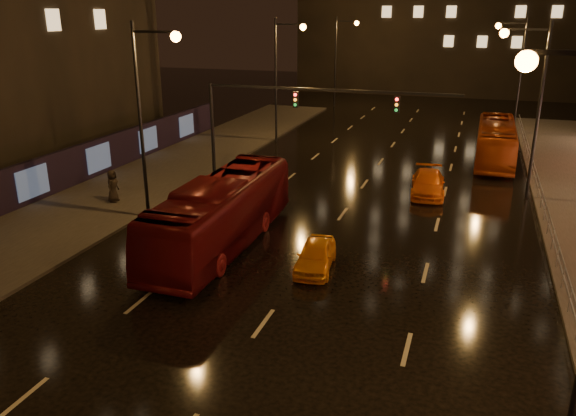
{
  "coord_description": "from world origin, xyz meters",
  "views": [
    {
      "loc": [
        6.37,
        -12.12,
        10.32
      ],
      "look_at": [
        -0.84,
        9.19,
        2.5
      ],
      "focal_mm": 35.0,
      "sensor_mm": 36.0,
      "label": 1
    }
  ],
  "objects_px": {
    "bus_red": "(222,212)",
    "pedestrian_c": "(113,186)",
    "bus_curb": "(496,142)",
    "taxi_near": "(316,255)",
    "taxi_far": "(428,183)"
  },
  "relations": [
    {
      "from": "pedestrian_c",
      "to": "taxi_far",
      "type": "bearing_deg",
      "value": -72.07
    },
    {
      "from": "taxi_near",
      "to": "pedestrian_c",
      "type": "relative_size",
      "value": 1.96
    },
    {
      "from": "bus_red",
      "to": "taxi_far",
      "type": "xyz_separation_m",
      "value": [
        8.33,
        11.14,
        -0.95
      ]
    },
    {
      "from": "bus_red",
      "to": "taxi_near",
      "type": "bearing_deg",
      "value": -13.64
    },
    {
      "from": "pedestrian_c",
      "to": "bus_curb",
      "type": "bearing_deg",
      "value": -56.74
    },
    {
      "from": "bus_curb",
      "to": "taxi_near",
      "type": "height_order",
      "value": "bus_curb"
    },
    {
      "from": "taxi_far",
      "to": "pedestrian_c",
      "type": "bearing_deg",
      "value": -160.52
    },
    {
      "from": "bus_red",
      "to": "taxi_far",
      "type": "distance_m",
      "value": 13.94
    },
    {
      "from": "bus_red",
      "to": "taxi_far",
      "type": "height_order",
      "value": "bus_red"
    },
    {
      "from": "taxi_near",
      "to": "bus_red",
      "type": "bearing_deg",
      "value": 160.51
    },
    {
      "from": "bus_red",
      "to": "taxi_near",
      "type": "xyz_separation_m",
      "value": [
        4.83,
        -1.1,
        -1.01
      ]
    },
    {
      "from": "bus_red",
      "to": "pedestrian_c",
      "type": "distance_m",
      "value": 9.18
    },
    {
      "from": "bus_red",
      "to": "bus_curb",
      "type": "distance_m",
      "value": 24.0
    },
    {
      "from": "bus_curb",
      "to": "pedestrian_c",
      "type": "xyz_separation_m",
      "value": [
        -20.64,
        -17.16,
        -0.43
      ]
    },
    {
      "from": "bus_curb",
      "to": "taxi_far",
      "type": "relative_size",
      "value": 2.3
    }
  ]
}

